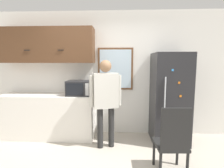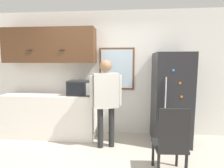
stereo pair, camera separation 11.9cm
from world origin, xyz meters
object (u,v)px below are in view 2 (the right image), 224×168
Objects in this scene: microwave at (80,88)px; refrigerator at (171,98)px; person at (106,95)px; chair at (171,141)px.

refrigerator is at bearing -1.19° from microwave.
person is 1.37m from chair.
person is 0.92× the size of refrigerator.
microwave is at bearing -39.69° from chair.
microwave is 0.70m from person.
chair is (1.58, -1.19, -0.54)m from microwave.
chair is at bearing -54.92° from person.
person is 1.30m from refrigerator.
microwave reaches higher than chair.
refrigerator reaches higher than microwave.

